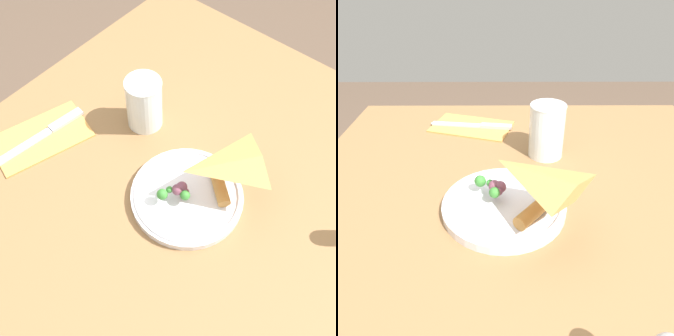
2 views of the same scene
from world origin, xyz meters
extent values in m
cube|color=olive|center=(0.00, 0.00, 0.76)|extent=(0.90, 0.84, 0.03)
cube|color=brown|center=(-0.40, -0.37, 0.37)|extent=(0.06, 0.06, 0.75)
cube|color=brown|center=(0.40, -0.37, 0.37)|extent=(0.06, 0.06, 0.75)
cylinder|color=white|center=(0.05, 0.05, 0.78)|extent=(0.21, 0.21, 0.02)
torus|color=white|center=(0.05, 0.05, 0.79)|extent=(0.20, 0.20, 0.01)
pyramid|color=tan|center=(0.06, 0.04, 0.80)|extent=(0.16, 0.16, 0.02)
cylinder|color=#C68942|center=(0.00, 0.09, 0.80)|extent=(0.07, 0.08, 0.02)
sphere|color=#7A4256|center=(0.06, 0.04, 0.82)|extent=(0.02, 0.02, 0.02)
sphere|color=#388433|center=(0.07, 0.03, 0.82)|extent=(0.01, 0.01, 0.01)
sphere|color=#388433|center=(0.07, 0.06, 0.82)|extent=(0.02, 0.02, 0.02)
sphere|color=#388433|center=(0.09, 0.02, 0.82)|extent=(0.02, 0.02, 0.02)
sphere|color=#7A4256|center=(0.07, 0.04, 0.82)|extent=(0.02, 0.02, 0.02)
sphere|color=#7A4256|center=(0.06, 0.05, 0.82)|extent=(0.01, 0.01, 0.01)
cylinder|color=white|center=(-0.04, -0.14, 0.83)|extent=(0.07, 0.07, 0.12)
cylinder|color=#B27F42|center=(-0.04, -0.14, 0.81)|extent=(0.07, 0.07, 0.08)
torus|color=white|center=(-0.04, -0.14, 0.89)|extent=(0.08, 0.08, 0.00)
cube|color=#E59E4C|center=(0.13, -0.28, 0.78)|extent=(0.22, 0.17, 0.00)
cube|color=#B2B2B7|center=(0.07, -0.27, 0.78)|extent=(0.08, 0.03, 0.01)
cube|color=silver|center=(0.17, -0.28, 0.78)|extent=(0.13, 0.03, 0.00)
ellipsoid|color=silver|center=(0.23, -0.29, 0.78)|extent=(0.02, 0.02, 0.00)
camera|label=1|loc=(0.37, 0.28, 1.48)|focal=45.00mm
camera|label=2|loc=(0.05, 0.49, 1.15)|focal=35.00mm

